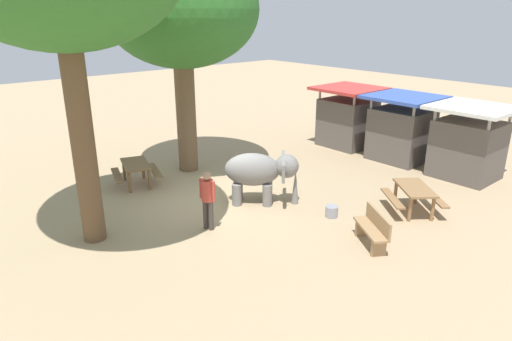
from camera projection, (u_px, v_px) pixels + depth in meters
ground_plane at (210, 202)px, 13.81m from camera, size 60.00×60.00×0.00m
elephant at (260, 172)px, 13.48m from camera, size 2.09×2.11×1.56m
person_handler at (208, 196)px, 11.83m from camera, size 0.49×0.32×1.62m
shade_tree_main at (181, 11)px, 14.86m from camera, size 5.46×5.01×7.53m
wooden_bench at (373, 228)px, 11.15m from camera, size 1.40×1.08×0.88m
picnic_table_near at (414, 193)px, 12.97m from camera, size 2.09×2.09×0.78m
picnic_table_far at (136, 169)px, 14.98m from camera, size 1.88×1.87×0.78m
market_stall_red at (347, 120)px, 19.27m from camera, size 2.50×2.50×2.52m
market_stall_blue at (401, 131)px, 17.42m from camera, size 2.50×2.50×2.52m
market_stall_white at (468, 146)px, 15.56m from camera, size 2.50×2.50×2.52m
feed_bucket at (332, 211)px, 12.80m from camera, size 0.36×0.36×0.32m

